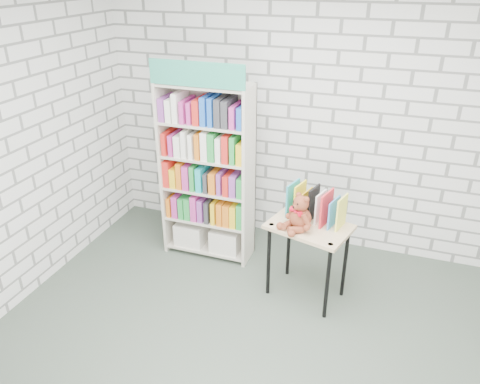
% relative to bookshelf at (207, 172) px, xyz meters
% --- Properties ---
extents(ground, '(4.50, 4.50, 0.00)m').
position_rel_bookshelf_xyz_m(ground, '(0.90, -1.36, -0.95)').
color(ground, '#414E42').
rests_on(ground, ground).
extents(room_shell, '(4.52, 4.02, 2.81)m').
position_rel_bookshelf_xyz_m(room_shell, '(0.90, -1.36, 0.83)').
color(room_shell, silver).
rests_on(room_shell, ground).
extents(bookshelf, '(0.93, 0.36, 2.09)m').
position_rel_bookshelf_xyz_m(bookshelf, '(0.00, 0.00, 0.00)').
color(bookshelf, beige).
rests_on(bookshelf, ground).
extents(display_table, '(0.81, 0.66, 0.76)m').
position_rel_bookshelf_xyz_m(display_table, '(1.15, -0.40, -0.30)').
color(display_table, tan).
rests_on(display_table, ground).
extents(table_books, '(0.53, 0.34, 0.29)m').
position_rel_bookshelf_xyz_m(table_books, '(1.19, -0.29, -0.04)').
color(table_books, teal).
rests_on(table_books, display_table).
extents(teddy_bear, '(0.32, 0.31, 0.33)m').
position_rel_bookshelf_xyz_m(teddy_bear, '(1.07, -0.49, -0.06)').
color(teddy_bear, maroon).
rests_on(teddy_bear, display_table).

